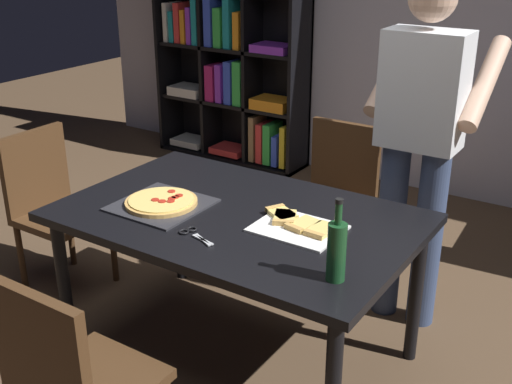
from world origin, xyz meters
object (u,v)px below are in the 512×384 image
Objects in this scene: chair_far_side at (336,191)px; pepperoni_pizza_on_tray at (161,203)px; dining_table at (238,228)px; chair_left_end at (51,201)px; chair_near_camera at (71,378)px; person_serving_pizza at (420,136)px; bookshelf at (230,51)px; kitchen_scissors at (193,234)px; wine_bottle at (337,250)px.

chair_far_side is 1.19m from pepperoni_pizza_on_tray.
chair_left_end is (-1.27, 0.00, -0.17)m from dining_table.
chair_near_camera and chair_left_end have the same top height.
chair_near_camera is 0.51× the size of person_serving_pizza.
bookshelf is at bearing 117.06° from chair_near_camera.
chair_near_camera is 0.75m from kitchen_scissors.
chair_near_camera is 2.31× the size of pepperoni_pizza_on_tray.
dining_table is at bearing 90.00° from chair_near_camera.
kitchen_scissors is at bearing 179.78° from wine_bottle.
chair_near_camera is at bearing -90.00° from chair_far_side.
pepperoni_pizza_on_tray is at bearing 111.11° from chair_near_camera.
kitchen_scissors is at bearing 92.29° from chair_near_camera.
dining_table is at bearing 84.19° from kitchen_scissors.
dining_table is 0.37m from pepperoni_pizza_on_tray.
kitchen_scissors is at bearing -91.28° from chair_far_side.
kitchen_scissors is at bearing -12.70° from chair_left_end.
wine_bottle is 1.59× the size of kitchen_scissors.
kitchen_scissors is (1.69, -2.66, -0.19)m from bookshelf.
chair_far_side is 2.25m from bookshelf.
kitchen_scissors is at bearing -57.50° from bookshelf.
chair_near_camera is 1.00× the size of chair_far_side.
kitchen_scissors is (0.31, -0.16, -0.01)m from pepperoni_pizza_on_tray.
chair_far_side is at bearing -38.83° from bookshelf.
chair_near_camera is at bearing -87.71° from kitchen_scissors.
chair_near_camera reaches higher than dining_table.
wine_bottle is (0.62, -0.28, 0.19)m from dining_table.
chair_near_camera is at bearing -68.89° from pepperoni_pizza_on_tray.
chair_near_camera is 1.61m from chair_left_end.
dining_table is 0.29m from kitchen_scissors.
wine_bottle is (2.35, -2.66, -0.08)m from bookshelf.
chair_left_end is at bearing 171.52° from wine_bottle.
bookshelf is 3.55m from wine_bottle.
wine_bottle reaches higher than pepperoni_pizza_on_tray.
chair_near_camera is 3.81m from bookshelf.
person_serving_pizza is at bearing -35.44° from bookshelf.
bookshelf reaches higher than chair_left_end.
wine_bottle reaches higher than chair_near_camera.
chair_left_end is 2.85× the size of wine_bottle.
chair_near_camera and chair_far_side have the same top height.
wine_bottle is (0.62, 0.71, 0.36)m from chair_near_camera.
chair_far_side is at bearing 90.00° from dining_table.
pepperoni_pizza_on_tray is (-0.34, -1.12, 0.25)m from chair_far_side.
chair_far_side is (0.00, 1.98, 0.00)m from chair_near_camera.
dining_table is at bearing -54.09° from bookshelf.
dining_table is 4.97× the size of wine_bottle.
wine_bottle is at bearing -0.22° from kitchen_scissors.
chair_far_side is at bearing 157.63° from person_serving_pizza.
pepperoni_pizza_on_tray is at bearing 152.96° from kitchen_scissors.
dining_table is 1.01m from chair_far_side.
wine_bottle reaches higher than dining_table.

